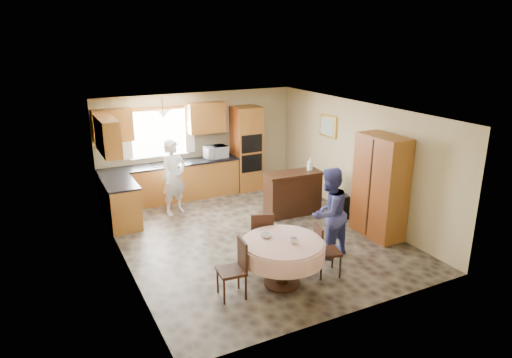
{
  "coord_description": "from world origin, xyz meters",
  "views": [
    {
      "loc": [
        -3.72,
        -7.44,
        3.85
      ],
      "look_at": [
        0.21,
        0.3,
        1.07
      ],
      "focal_mm": 32.0,
      "sensor_mm": 36.0,
      "label": 1
    }
  ],
  "objects": [
    {
      "name": "wall_back",
      "position": [
        0.0,
        3.0,
        1.25
      ],
      "size": [
        5.0,
        0.02,
        2.5
      ],
      "primitive_type": "cube",
      "color": "tan",
      "rests_on": "floor"
    },
    {
      "name": "wall_cab_side",
      "position": [
        -2.33,
        1.8,
        1.91
      ],
      "size": [
        0.33,
        1.2,
        0.72
      ],
      "primitive_type": "cube",
      "color": "#AA6A2A",
      "rests_on": "wall_left"
    },
    {
      "name": "chair_left",
      "position": [
        -1.21,
        -1.82,
        0.51
      ],
      "size": [
        0.44,
        0.44,
        0.92
      ],
      "rotation": [
        0.0,
        0.0,
        -1.67
      ],
      "color": "#391B0F",
      "rests_on": "floor"
    },
    {
      "name": "window",
      "position": [
        -1.0,
        2.98,
        1.6
      ],
      "size": [
        1.4,
        0.03,
        1.1
      ],
      "primitive_type": "cube",
      "color": "white",
      "rests_on": "wall_back"
    },
    {
      "name": "person_dining",
      "position": [
        0.8,
        -1.37,
        0.83
      ],
      "size": [
        0.95,
        0.83,
        1.66
      ],
      "primitive_type": "imported",
      "rotation": [
        0.0,
        0.0,
        3.42
      ],
      "color": "#3B3F81",
      "rests_on": "floor"
    },
    {
      "name": "ceiling",
      "position": [
        0.0,
        0.0,
        2.5
      ],
      "size": [
        5.0,
        6.0,
        0.01
      ],
      "primitive_type": "cube",
      "color": "white",
      "rests_on": "wall_back"
    },
    {
      "name": "wall_left",
      "position": [
        -2.5,
        0.0,
        1.25
      ],
      "size": [
        0.02,
        6.0,
        2.5
      ],
      "primitive_type": "cube",
      "color": "tan",
      "rests_on": "floor"
    },
    {
      "name": "wall_cab_right",
      "position": [
        0.15,
        2.83,
        1.91
      ],
      "size": [
        0.9,
        0.33,
        0.72
      ],
      "primitive_type": "cube",
      "color": "#AA6A2A",
      "rests_on": "wall_back"
    },
    {
      "name": "chair_back",
      "position": [
        -0.38,
        -1.06,
        0.53
      ],
      "size": [
        0.53,
        0.53,
        0.95
      ],
      "rotation": [
        0.0,
        0.0,
        2.81
      ],
      "color": "#391B0F",
      "rests_on": "floor"
    },
    {
      "name": "oven_lower",
      "position": [
        1.15,
        2.38,
        0.75
      ],
      "size": [
        0.56,
        0.01,
        0.45
      ],
      "primitive_type": "cube",
      "color": "black",
      "rests_on": "oven_tower"
    },
    {
      "name": "pendant",
      "position": [
        -1.0,
        2.5,
        2.12
      ],
      "size": [
        0.36,
        0.36,
        0.18
      ],
      "primitive_type": "cone",
      "rotation": [
        3.14,
        0.0,
        0.0
      ],
      "color": "beige",
      "rests_on": "ceiling"
    },
    {
      "name": "bowl_table",
      "position": [
        -0.58,
        -1.61,
        0.79
      ],
      "size": [
        0.23,
        0.23,
        0.06
      ],
      "primitive_type": "imported",
      "rotation": [
        0.0,
        0.0,
        0.34
      ],
      "color": "#B2B2B2",
      "rests_on": "dining_table"
    },
    {
      "name": "space_heater",
      "position": [
        2.06,
        -0.03,
        0.26
      ],
      "size": [
        0.44,
        0.36,
        0.52
      ],
      "primitive_type": "cube",
      "rotation": [
        0.0,
        0.0,
        -0.27
      ],
      "color": "black",
      "rests_on": "floor"
    },
    {
      "name": "oven_upper",
      "position": [
        1.15,
        2.38,
        1.25
      ],
      "size": [
        0.56,
        0.01,
        0.45
      ],
      "primitive_type": "cube",
      "color": "black",
      "rests_on": "oven_tower"
    },
    {
      "name": "oven_tower",
      "position": [
        1.15,
        2.69,
        1.06
      ],
      "size": [
        0.66,
        0.62,
        2.12
      ],
      "primitive_type": "cube",
      "color": "#B37B2F",
      "rests_on": "floor"
    },
    {
      "name": "backsplash",
      "position": [
        -0.85,
        2.99,
        1.18
      ],
      "size": [
        3.3,
        0.02,
        0.55
      ],
      "primitive_type": "cube",
      "color": "beige",
      "rests_on": "wall_back"
    },
    {
      "name": "base_cab_back",
      "position": [
        -0.85,
        2.7,
        0.44
      ],
      "size": [
        3.3,
        0.6,
        0.88
      ],
      "primitive_type": "cube",
      "color": "#B37B2F",
      "rests_on": "floor"
    },
    {
      "name": "sideboard",
      "position": [
        1.29,
        0.63,
        0.45
      ],
      "size": [
        1.3,
        0.6,
        0.91
      ],
      "primitive_type": "cube",
      "rotation": [
        0.0,
        0.0,
        -0.06
      ],
      "color": "#391B0F",
      "rests_on": "floor"
    },
    {
      "name": "chair_right",
      "position": [
        0.34,
        -1.9,
        0.49
      ],
      "size": [
        0.47,
        0.47,
        0.89
      ],
      "rotation": [
        0.0,
        0.0,
        1.33
      ],
      "color": "#391B0F",
      "rests_on": "floor"
    },
    {
      "name": "wall_cab_left",
      "position": [
        -2.05,
        2.83,
        1.91
      ],
      "size": [
        0.85,
        0.33,
        0.72
      ],
      "primitive_type": "cube",
      "color": "#AA6A2A",
      "rests_on": "wall_back"
    },
    {
      "name": "curtain_left",
      "position": [
        -1.75,
        2.93,
        1.65
      ],
      "size": [
        0.22,
        0.02,
        1.15
      ],
      "primitive_type": "cube",
      "color": "white",
      "rests_on": "wall_back"
    },
    {
      "name": "person_sink",
      "position": [
        -1.02,
        1.87,
        0.84
      ],
      "size": [
        0.71,
        0.58,
        1.67
      ],
      "primitive_type": "imported",
      "rotation": [
        0.0,
        0.0,
        0.35
      ],
      "color": "silver",
      "rests_on": "floor"
    },
    {
      "name": "bowl_sideboard",
      "position": [
        0.92,
        0.63,
        0.93
      ],
      "size": [
        0.26,
        0.26,
        0.05
      ],
      "primitive_type": "imported",
      "rotation": [
        0.0,
        0.0,
        -0.38
      ],
      "color": "#B2B2B2",
      "rests_on": "sideboard"
    },
    {
      "name": "dining_table",
      "position": [
        -0.42,
        -1.86,
        0.59
      ],
      "size": [
        1.33,
        1.33,
        0.76
      ],
      "color": "#391B0F",
      "rests_on": "floor"
    },
    {
      "name": "counter_back",
      "position": [
        -0.85,
        2.7,
        0.9
      ],
      "size": [
        3.3,
        0.64,
        0.04
      ],
      "primitive_type": "cube",
      "color": "black",
      "rests_on": "base_cab_back"
    },
    {
      "name": "wall_front",
      "position": [
        0.0,
        -3.0,
        1.25
      ],
      "size": [
        5.0,
        0.02,
        2.5
      ],
      "primitive_type": "cube",
      "color": "tan",
      "rests_on": "floor"
    },
    {
      "name": "curtain_right",
      "position": [
        -0.25,
        2.93,
        1.65
      ],
      "size": [
        0.22,
        0.02,
        1.15
      ],
      "primitive_type": "cube",
      "color": "white",
      "rests_on": "wall_back"
    },
    {
      "name": "floor",
      "position": [
        0.0,
        0.0,
        0.0
      ],
      "size": [
        5.0,
        6.0,
        0.01
      ],
      "primitive_type": "cube",
      "color": "#685D49",
      "rests_on": "ground"
    },
    {
      "name": "wall_right",
      "position": [
        2.5,
        0.0,
        1.25
      ],
      "size": [
        0.02,
        6.0,
        2.5
      ],
      "primitive_type": "cube",
      "color": "tan",
      "rests_on": "floor"
    },
    {
      "name": "microwave",
      "position": [
        0.3,
        2.65,
        1.07
      ],
      "size": [
        0.57,
        0.4,
        0.3
      ],
      "primitive_type": "imported",
      "rotation": [
        0.0,
        0.0,
        0.07
      ],
      "color": "silver",
      "rests_on": "counter_back"
    },
    {
      "name": "counter_left",
      "position": [
        -2.2,
        1.8,
        0.9
      ],
      "size": [
        0.64,
        1.2,
        0.04
      ],
      "primitive_type": "cube",
      "color": "black",
      "rests_on": "base_cab_left"
    },
    {
      "name": "base_cab_left",
      "position": [
        -2.2,
        1.8,
        0.44
      ],
      "size": [
        0.6,
        1.2,
        0.88
      ],
      "primitive_type": "cube",
      "color": "#B37B2F",
      "rests_on": "floor"
    },
    {
      "name": "cupboard",
      "position": [
        2.22,
        -1.06,
        1.01
      ],
      "size": [
        0.53,
        1.06,
        2.02
      ],
      "primitive_type": "cube",
      "color": "#B37B2F",
      "rests_on": "floor"
    },
    {
      "name": "framed_picture",
      "position": [
        2.47,
        1.07,
        1.8
      ],
      "size": [
        0.06,
        0.61,
        0.5
      ],
      "color": "gold",
      "rests_on": "wall_right"
    },
    {
      "name": "cup_table",
      "position": [
        -0.3,
        -2.0,
        0.8
      ],
      "size": [
        0.15,
        0.15,
        0.09
      ],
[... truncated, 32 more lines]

